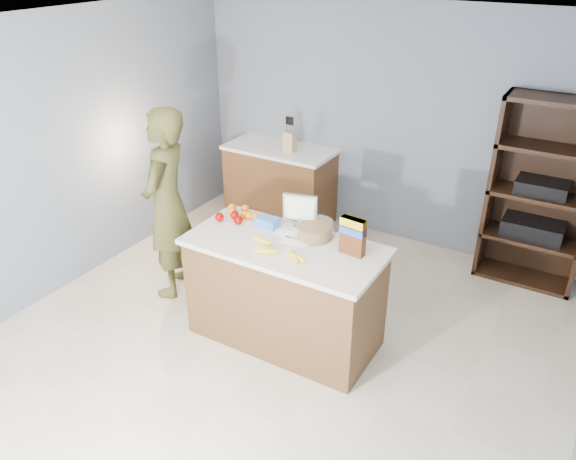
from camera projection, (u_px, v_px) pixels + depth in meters
The scene contains 15 objects.
floor at pixel (266, 357), 4.53m from camera, with size 4.50×5.00×0.02m, color beige.
walls at pixel (261, 165), 3.76m from camera, with size 4.52×5.02×2.51m.
counter_peninsula at pixel (285, 296), 4.56m from camera, with size 1.56×0.76×0.90m.
back_cabinet at pixel (280, 184), 6.54m from camera, with size 1.24×0.62×0.90m.
shelving_unit at pixel (540, 197), 5.22m from camera, with size 0.90×0.40×1.80m.
person at pixel (167, 204), 5.02m from camera, with size 0.64×0.42×1.77m, color #484720.
knife_block at pixel (290, 141), 6.17m from camera, with size 0.12×0.10×0.31m.
envelopes at pixel (292, 238), 4.43m from camera, with size 0.36×0.22×0.00m.
bananas at pixel (279, 251), 4.20m from camera, with size 0.57×0.23×0.04m.
apples at pixel (231, 217), 4.67m from camera, with size 0.24×0.17×0.07m.
oranges at pixel (243, 212), 4.76m from camera, with size 0.34×0.18×0.07m.
blue_carton at pixel (268, 222), 4.58m from camera, with size 0.18×0.12×0.08m, color blue.
salad_bowl at pixel (315, 231), 4.41m from camera, with size 0.30×0.30×0.13m.
tv at pixel (300, 209), 4.53m from camera, with size 0.28×0.12×0.28m.
cereal_box at pixel (353, 234), 4.13m from camera, with size 0.20×0.09×0.29m.
Camera 1 is at (1.95, -2.95, 3.01)m, focal length 35.00 mm.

